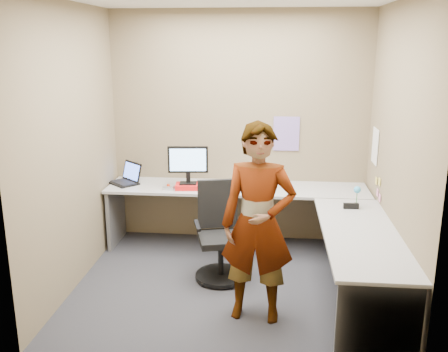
# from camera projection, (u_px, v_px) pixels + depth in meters

# --- Properties ---
(ground) EXTENTS (3.00, 3.00, 0.00)m
(ground) POSITION_uv_depth(u_px,v_px,m) (229.00, 285.00, 4.94)
(ground) COLOR #29292F
(ground) RESTS_ON ground
(wall_back) EXTENTS (3.00, 0.00, 3.00)m
(wall_back) POSITION_uv_depth(u_px,v_px,m) (239.00, 129.00, 5.84)
(wall_back) COLOR #716246
(wall_back) RESTS_ON ground
(wall_right) EXTENTS (0.00, 2.70, 2.70)m
(wall_right) POSITION_uv_depth(u_px,v_px,m) (397.00, 155.00, 4.45)
(wall_right) COLOR #716246
(wall_right) RESTS_ON ground
(wall_left) EXTENTS (0.00, 2.70, 2.70)m
(wall_left) POSITION_uv_depth(u_px,v_px,m) (72.00, 148.00, 4.74)
(wall_left) COLOR #716246
(wall_left) RESTS_ON ground
(desk) EXTENTS (2.98, 2.58, 0.73)m
(desk) POSITION_uv_depth(u_px,v_px,m) (275.00, 217.00, 5.12)
(desk) COLOR #A6A6A6
(desk) RESTS_ON ground
(paper_ream) EXTENTS (0.30, 0.23, 0.06)m
(paper_ream) POSITION_uv_depth(u_px,v_px,m) (188.00, 186.00, 5.62)
(paper_ream) COLOR red
(paper_ream) RESTS_ON desk
(monitor) EXTENTS (0.45, 0.15, 0.43)m
(monitor) POSITION_uv_depth(u_px,v_px,m) (188.00, 162.00, 5.56)
(monitor) COLOR black
(monitor) RESTS_ON paper_ream
(laptop) EXTENTS (0.44, 0.43, 0.24)m
(laptop) POSITION_uv_depth(u_px,v_px,m) (127.00, 178.00, 5.84)
(laptop) COLOR black
(laptop) RESTS_ON desk
(trackball_mouse) EXTENTS (0.12, 0.08, 0.07)m
(trackball_mouse) POSITION_uv_depth(u_px,v_px,m) (169.00, 187.00, 5.58)
(trackball_mouse) COLOR #B7B7BC
(trackball_mouse) RESTS_ON desk
(origami) EXTENTS (0.10, 0.10, 0.06)m
(origami) POSITION_uv_depth(u_px,v_px,m) (256.00, 191.00, 5.45)
(origami) COLOR white
(origami) RESTS_ON desk
(stapler) EXTENTS (0.15, 0.05, 0.05)m
(stapler) POSITION_uv_depth(u_px,v_px,m) (351.00, 206.00, 4.94)
(stapler) COLOR black
(stapler) RESTS_ON desk
(flower) EXTENTS (0.07, 0.07, 0.22)m
(flower) POSITION_uv_depth(u_px,v_px,m) (357.00, 193.00, 4.96)
(flower) COLOR brown
(flower) RESTS_ON desk
(calendar_purple) EXTENTS (0.30, 0.01, 0.40)m
(calendar_purple) POSITION_uv_depth(u_px,v_px,m) (286.00, 134.00, 5.79)
(calendar_purple) COLOR #846BB7
(calendar_purple) RESTS_ON wall_back
(calendar_white) EXTENTS (0.01, 0.28, 0.38)m
(calendar_white) POSITION_uv_depth(u_px,v_px,m) (375.00, 146.00, 5.34)
(calendar_white) COLOR white
(calendar_white) RESTS_ON wall_right
(sticky_note_a) EXTENTS (0.01, 0.07, 0.07)m
(sticky_note_a) POSITION_uv_depth(u_px,v_px,m) (379.00, 182.00, 5.08)
(sticky_note_a) COLOR #F2E059
(sticky_note_a) RESTS_ON wall_right
(sticky_note_b) EXTENTS (0.01, 0.07, 0.07)m
(sticky_note_b) POSITION_uv_depth(u_px,v_px,m) (377.00, 193.00, 5.17)
(sticky_note_b) COLOR pink
(sticky_note_b) RESTS_ON wall_right
(sticky_note_c) EXTENTS (0.01, 0.07, 0.07)m
(sticky_note_c) POSITION_uv_depth(u_px,v_px,m) (380.00, 198.00, 5.06)
(sticky_note_c) COLOR pink
(sticky_note_c) RESTS_ON wall_right
(sticky_note_d) EXTENTS (0.01, 0.07, 0.07)m
(sticky_note_d) POSITION_uv_depth(u_px,v_px,m) (376.00, 181.00, 5.24)
(sticky_note_d) COLOR #F2E059
(sticky_note_d) RESTS_ON wall_right
(office_chair) EXTENTS (0.55, 0.53, 0.97)m
(office_chair) POSITION_uv_depth(u_px,v_px,m) (220.00, 240.00, 5.02)
(office_chair) COLOR black
(office_chair) RESTS_ON ground
(person) EXTENTS (0.66, 0.46, 1.71)m
(person) POSITION_uv_depth(u_px,v_px,m) (258.00, 224.00, 4.17)
(person) COLOR #999399
(person) RESTS_ON ground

